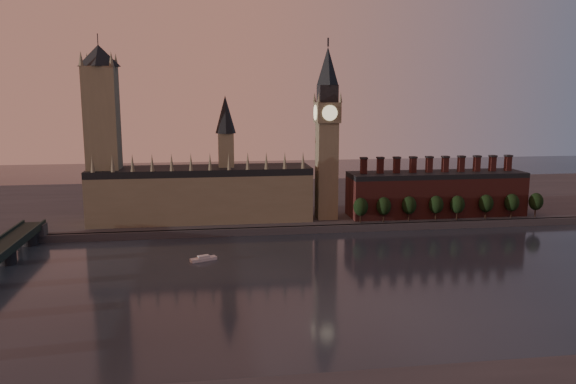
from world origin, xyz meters
name	(u,v)px	position (x,y,z in m)	size (l,w,h in m)	color
ground	(357,284)	(0.00, 0.00, 0.00)	(900.00, 900.00, 0.00)	black
north_bank	(293,201)	(0.00, 178.04, 2.00)	(900.00, 182.00, 4.00)	#414146
palace_of_westminster	(203,191)	(-64.41, 114.91, 21.63)	(130.00, 30.30, 74.00)	#766E54
victoria_tower	(103,129)	(-120.00, 115.00, 59.09)	(24.00, 24.00, 108.00)	#766E54
big_ben	(327,131)	(10.00, 110.00, 56.83)	(15.00, 15.00, 107.00)	#766E54
chimney_block	(436,193)	(80.00, 110.00, 17.82)	(110.00, 25.00, 37.00)	#5D2723
embankment_tree_0	(361,207)	(27.50, 94.83, 13.47)	(8.60, 8.60, 14.88)	black
embankment_tree_1	(384,206)	(41.59, 94.95, 13.47)	(8.60, 8.60, 14.88)	black
embankment_tree_2	(409,205)	(57.39, 95.46, 13.47)	(8.60, 8.60, 14.88)	black
embankment_tree_3	(436,205)	(74.18, 95.11, 13.47)	(8.60, 8.60, 14.88)	black
embankment_tree_4	(457,204)	(86.99, 93.71, 13.47)	(8.60, 8.60, 14.88)	black
embankment_tree_5	(486,203)	(105.66, 94.40, 13.47)	(8.60, 8.60, 14.88)	black
embankment_tree_6	(512,203)	(122.57, 94.70, 13.47)	(8.60, 8.60, 14.88)	black
embankment_tree_7	(536,202)	(138.91, 95.46, 13.47)	(8.60, 8.60, 14.88)	black
river_boat	(203,259)	(-64.01, 43.54, 0.97)	(13.11, 8.15, 2.54)	silver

